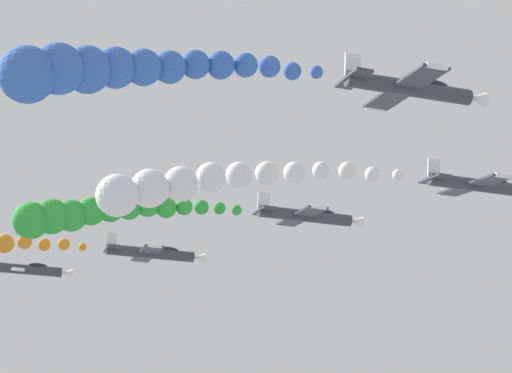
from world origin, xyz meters
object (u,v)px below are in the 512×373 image
object	(u,v)px
airplane_left_inner	(307,216)
airplane_left_outer	(152,253)
airplane_lead	(479,185)
airplane_right_inner	(412,88)
airplane_trailing	(23,269)

from	to	relation	value
airplane_left_inner	airplane_left_outer	world-z (taller)	airplane_left_inner
airplane_lead	airplane_right_inner	world-z (taller)	airplane_lead
airplane_right_inner	airplane_left_outer	size ratio (longest dim) A/B	1.00
airplane_lead	airplane_left_inner	world-z (taller)	airplane_left_inner
airplane_left_inner	airplane_left_outer	size ratio (longest dim) A/B	1.00
airplane_left_inner	airplane_right_inner	size ratio (longest dim) A/B	1.00
airplane_right_inner	airplane_trailing	world-z (taller)	airplane_trailing
airplane_left_outer	airplane_left_inner	bearing A→B (deg)	41.84
airplane_trailing	airplane_lead	bearing A→B (deg)	43.35
airplane_left_inner	airplane_lead	bearing A→B (deg)	44.75
airplane_trailing	airplane_left_inner	bearing A→B (deg)	42.73
airplane_left_inner	airplane_left_outer	distance (m)	17.94
airplane_left_outer	airplane_trailing	bearing A→B (deg)	-136.38
airplane_left_inner	airplane_trailing	world-z (taller)	airplane_trailing
airplane_lead	airplane_trailing	distance (m)	51.85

